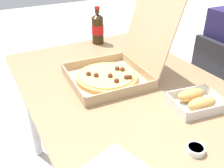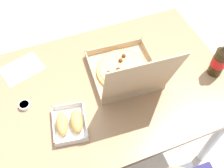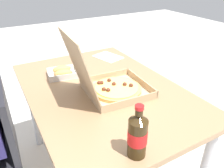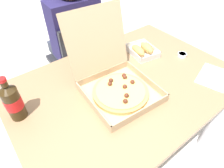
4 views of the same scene
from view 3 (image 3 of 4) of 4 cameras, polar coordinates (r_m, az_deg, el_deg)
The scene contains 6 objects.
dining_table at distance 1.36m, azimuth -2.44°, elevation -3.89°, with size 1.21×0.84×0.72m.
pizza_box_open at distance 1.24m, azimuth -0.47°, elevation -0.25°, with size 0.36×0.45×0.37m.
bread_side_box at distance 1.48m, azimuth -12.55°, elevation 3.00°, with size 0.18×0.21×0.06m.
cola_bottle at distance 0.83m, azimuth 6.57°, elevation -12.94°, with size 0.07×0.07×0.22m.
paper_menu at distance 1.76m, azimuth -1.03°, elevation 7.01°, with size 0.21×0.15×0.00m, color white.
dipping_sauce_cup at distance 1.69m, azimuth -8.62°, elevation 6.10°, with size 0.06×0.06×0.02m.
Camera 3 is at (-1.03, 0.51, 1.36)m, focal length 35.53 mm.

